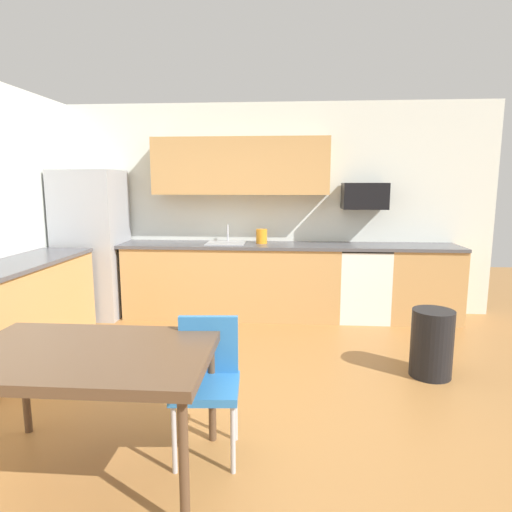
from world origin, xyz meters
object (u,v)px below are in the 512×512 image
Objects in this scene: oven_range at (362,283)px; trash_bin at (432,343)px; microwave at (364,196)px; chair_near_table at (207,375)px; kettle at (262,237)px; refrigerator at (92,244)px; dining_table at (87,361)px.

trash_bin is at bearing -78.44° from oven_range.
microwave reaches higher than chair_near_table.
kettle is at bearing -177.74° from microwave.
microwave is (-0.00, 0.10, 1.08)m from oven_range.
kettle is (2.15, 0.13, 0.09)m from refrigerator.
refrigerator is at bearing -176.54° from kettle.
dining_table reaches higher than trash_bin.
oven_range is 1.52× the size of trash_bin.
oven_range is at bearing 57.01° from dining_table.
microwave is 3.46m from chair_near_table.
chair_near_table is 1.42× the size of trash_bin.
kettle is at bearing 76.22° from dining_table.
chair_near_table is 4.25× the size of kettle.
oven_range reaches higher than chair_near_table.
dining_table is at bearing -122.18° from microwave.
microwave reaches higher than oven_range.
oven_range reaches higher than trash_bin.
refrigerator is 3.46m from chair_near_table.
trash_bin is (0.34, -1.66, -0.16)m from oven_range.
chair_near_table is at bearing -116.36° from oven_range.
refrigerator is 3.43× the size of microwave.
kettle is at bearing 133.27° from trash_bin.
dining_table is (1.36, -3.09, -0.23)m from refrigerator.
refrigerator reaches higher than chair_near_table.
oven_range is 1.70m from trash_bin.
oven_range is 1.39m from kettle.
dining_table is at bearing -122.99° from oven_range.
oven_range reaches higher than dining_table.
refrigerator reaches higher than kettle.
oven_range is 3.22m from chair_near_table.
dining_table is 0.72m from chair_near_table.
oven_range is at bearing -2.26° from kettle.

